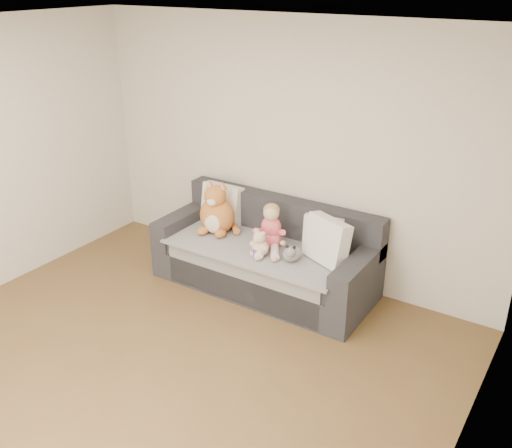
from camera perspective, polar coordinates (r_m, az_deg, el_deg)
The scene contains 10 objects.
room_shell at distance 4.15m, azimuth -11.16°, elevation 0.12°, with size 5.00×5.00×5.00m.
sofa at distance 5.73m, azimuth 1.03°, elevation -3.36°, with size 2.20×0.94×0.85m.
cushion_left at distance 6.07m, azimuth -3.40°, elevation 2.04°, with size 0.45×0.21×0.43m.
cushion_right_back at distance 5.48m, azimuth 6.77°, elevation -0.96°, with size 0.42×0.27×0.36m.
cushion_right_front at distance 5.26m, azimuth 7.11°, elevation -1.66°, with size 0.51×0.37×0.44m.
toddler at distance 5.48m, azimuth 1.48°, elevation -0.62°, with size 0.34×0.46×0.45m.
plush_cat at distance 5.84m, azimuth -3.96°, elevation 1.14°, with size 0.46×0.43×0.57m.
teddy_bear at distance 5.37m, azimuth 0.35°, elevation -2.15°, with size 0.21×0.16×0.27m.
plush_cow at distance 5.29m, azimuth 3.60°, elevation -2.96°, with size 0.16×0.24×0.19m.
sippy_cup at distance 5.36m, azimuth -0.00°, elevation -2.79°, with size 0.10×0.07×0.11m.
Camera 1 is at (2.69, -2.27, 2.96)m, focal length 40.00 mm.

